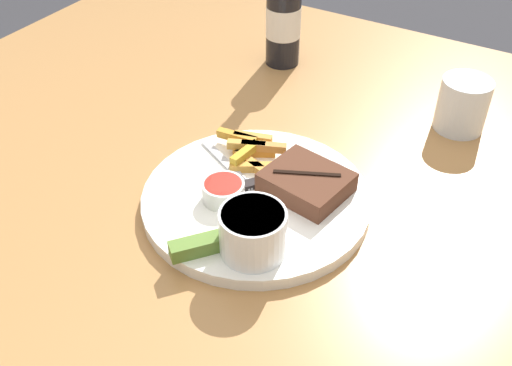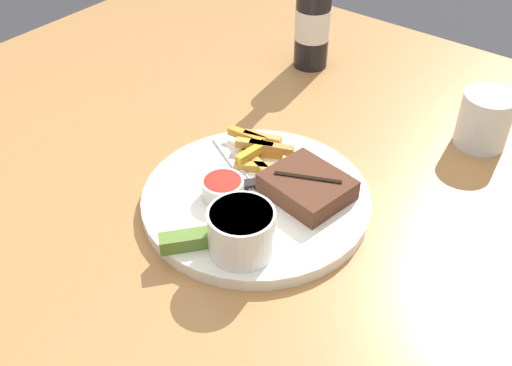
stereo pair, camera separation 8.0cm
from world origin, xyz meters
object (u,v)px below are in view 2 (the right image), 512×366
steak_portion (307,186)px  drinking_glass (485,120)px  dipping_sauce_cup (223,188)px  pickle_spear (186,241)px  dinner_plate (256,199)px  coleslaw_cup (242,229)px  fork_utensil (232,160)px  knife_utensil (281,180)px  beer_bottle (313,22)px

steak_portion → drinking_glass: size_ratio=1.40×
dipping_sauce_cup → pickle_spear: dipping_sauce_cup is taller
steak_portion → pickle_spear: bearing=-109.5°
dinner_plate → coleslaw_cup: coleslaw_cup is taller
dipping_sauce_cup → fork_utensil: (-0.04, 0.07, -0.01)m
steak_portion → pickle_spear: steak_portion is taller
dinner_plate → steak_portion: size_ratio=2.59×
pickle_spear → knife_utensil: pickle_spear is taller
coleslaw_cup → beer_bottle: bearing=114.7°
dipping_sauce_cup → beer_bottle: size_ratio=0.24×
dipping_sauce_cup → drinking_glass: (0.22, 0.36, 0.01)m
coleslaw_cup → knife_utensil: bearing=106.5°
pickle_spear → knife_utensil: bearing=84.3°
knife_utensil → drinking_glass: bearing=7.6°
steak_portion → coleslaw_cup: bearing=-91.8°
pickle_spear → beer_bottle: size_ratio=0.26×
steak_portion → coleslaw_cup: 0.14m
steak_portion → pickle_spear: size_ratio=1.88×
dinner_plate → pickle_spear: (-0.01, -0.13, 0.02)m
steak_portion → beer_bottle: 0.41m
coleslaw_cup → dinner_plate: bearing=118.6°
dinner_plate → steak_portion: steak_portion is taller
knife_utensil → pickle_spear: bearing=-146.9°
beer_bottle → coleslaw_cup: bearing=-65.3°
fork_utensil → dinner_plate: bearing=0.0°
fork_utensil → pickle_spear: bearing=-41.6°
dipping_sauce_cup → beer_bottle: beer_bottle is taller
drinking_glass → fork_utensil: bearing=-131.5°
dipping_sauce_cup → fork_utensil: size_ratio=0.46×
pickle_spear → steak_portion: bearing=70.5°
dipping_sauce_cup → steak_portion: bearing=39.7°
coleslaw_cup → fork_utensil: size_ratio=0.66×
pickle_spear → drinking_glass: size_ratio=0.74×
pickle_spear → dipping_sauce_cup: bearing=104.5°
fork_utensil → knife_utensil: 0.09m
dipping_sauce_cup → pickle_spear: 0.10m
pickle_spear → drinking_glass: bearing=67.4°
dinner_plate → steak_portion: bearing=37.6°
drinking_glass → dinner_plate: bearing=-119.2°
pickle_spear → drinking_glass: drinking_glass is taller
steak_portion → dipping_sauce_cup: bearing=-140.3°
drinking_glass → beer_bottle: bearing=171.9°
pickle_spear → beer_bottle: (-0.16, 0.51, 0.06)m
steak_portion → beer_bottle: beer_bottle is taller
dinner_plate → fork_utensil: fork_utensil is taller
dipping_sauce_cup → knife_utensil: bearing=59.2°
dipping_sauce_cup → beer_bottle: bearing=108.1°
coleslaw_cup → beer_bottle: 0.52m
coleslaw_cup → drinking_glass: bearing=72.3°
dinner_plate → fork_utensil: size_ratio=2.51×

